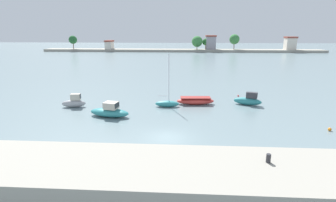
{
  "coord_description": "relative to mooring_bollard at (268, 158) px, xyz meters",
  "views": [
    {
      "loc": [
        1.6,
        -24.38,
        10.3
      ],
      "look_at": [
        -0.66,
        11.6,
        0.62
      ],
      "focal_mm": 28.37,
      "sensor_mm": 36.0,
      "label": 1
    }
  ],
  "objects": [
    {
      "name": "distant_shoreline",
      "position": [
        -3.51,
        116.81,
        -0.37
      ],
      "size": [
        135.78,
        8.27,
        8.34
      ],
      "color": "#9E998C",
      "rests_on": "ground"
    },
    {
      "name": "moored_boat_3",
      "position": [
        -3.77,
        21.19,
        -1.95
      ],
      "size": [
        5.39,
        2.0,
        1.03
      ],
      "rotation": [
        0.0,
        0.0,
        0.06
      ],
      "color": "#C63833",
      "rests_on": "ground"
    },
    {
      "name": "seawall_embankment",
      "position": [
        -6.99,
        -0.68,
        -1.37
      ],
      "size": [
        69.02,
        5.97,
        2.17
      ],
      "primitive_type": "cube",
      "color": "#9E998C",
      "rests_on": "ground"
    },
    {
      "name": "mooring_buoy_1",
      "position": [
        3.25,
        26.14,
        -2.32
      ],
      "size": [
        0.26,
        0.26,
        0.26
      ],
      "primitive_type": "sphere",
      "color": "red",
      "rests_on": "ground"
    },
    {
      "name": "mooring_buoy_0",
      "position": [
        9.99,
        11.59,
        -2.27
      ],
      "size": [
        0.36,
        0.36,
        0.36
      ],
      "primitive_type": "sphere",
      "color": "orange",
      "rests_on": "ground"
    },
    {
      "name": "ground_plane",
      "position": [
        -6.99,
        8.76,
        -2.45
      ],
      "size": [
        400.0,
        400.0,
        0.0
      ],
      "primitive_type": "plane",
      "color": "slate"
    },
    {
      "name": "moored_boat_4",
      "position": [
        3.67,
        21.28,
        -1.79
      ],
      "size": [
        4.01,
        2.37,
        1.86
      ],
      "rotation": [
        0.0,
        0.0,
        -0.34
      ],
      "color": "teal",
      "rests_on": "ground"
    },
    {
      "name": "mooring_bollard",
      "position": [
        0.0,
        0.0,
        0.0
      ],
      "size": [
        0.3,
        0.3,
        0.56
      ],
      "primitive_type": "cylinder",
      "color": "#2D2D33",
      "rests_on": "seawall_embankment"
    },
    {
      "name": "moored_boat_2",
      "position": [
        -7.72,
        19.61,
        -1.96
      ],
      "size": [
        3.29,
        1.22,
        7.27
      ],
      "rotation": [
        0.0,
        0.0,
        0.01
      ],
      "color": "teal",
      "rests_on": "ground"
    },
    {
      "name": "moored_boat_1",
      "position": [
        -14.47,
        14.89,
        -1.8
      ],
      "size": [
        5.29,
        2.83,
        1.85
      ],
      "rotation": [
        0.0,
        0.0,
        -0.2
      ],
      "color": "teal",
      "rests_on": "ground"
    },
    {
      "name": "moored_boat_0",
      "position": [
        -20.49,
        18.66,
        -1.78
      ],
      "size": [
        3.34,
        1.48,
        1.86
      ],
      "rotation": [
        0.0,
        0.0,
        0.13
      ],
      "color": "#9E9EA3",
      "rests_on": "ground"
    }
  ]
}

